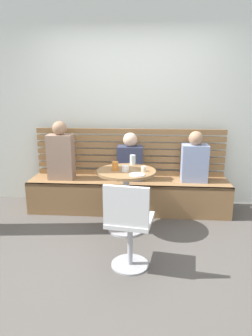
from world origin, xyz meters
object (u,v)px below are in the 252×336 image
cup_ceramic_white (125,169)px  plate_small (137,175)px  person_child_middle (195,159)px  cup_glass_tall (133,160)px  cafe_table (126,189)px  person_adult (61,153)px  cup_espresso_small (144,169)px  phone_on_table (125,169)px  white_chair (129,223)px  cup_tumbler_orange (115,166)px  person_child_left (130,159)px  booth_bench (128,195)px

cup_ceramic_white → plate_small: size_ratio=0.47×
person_child_middle → cup_glass_tall: person_child_middle is taller
cafe_table → person_adult: 1.15m
person_child_middle → cup_espresso_small: size_ratio=12.04×
plate_small → phone_on_table: 0.28m
white_chair → cup_tumbler_orange: bearing=104.7°
person_child_middle → person_child_left: bearing=179.1°
person_child_middle → phone_on_table: (-0.88, -0.58, 0.01)m
plate_small → person_child_middle: bearing=48.3°
white_chair → phone_on_table: size_ratio=6.07×
booth_bench → plate_small: size_ratio=15.88×
phone_on_table → person_adult: bearing=140.4°
phone_on_table → cup_tumbler_orange: bearing=-162.4°
white_chair → plate_small: bearing=85.7°
person_child_left → cup_espresso_small: person_child_left is taller
person_adult → phone_on_table: (0.92, -0.56, -0.05)m
person_adult → cup_espresso_small: (1.14, -0.63, -0.03)m
person_child_left → cup_glass_tall: bearing=-81.4°
person_adult → phone_on_table: person_adult is taller
cup_ceramic_white → person_adult: bearing=144.5°
booth_bench → person_child_left: person_child_left is taller
person_child_middle → cup_tumbler_orange: 1.17m
phone_on_table → cup_glass_tall: bearing=64.2°
plate_small → person_adult: bearing=143.2°
white_chair → person_child_left: bearing=93.2°
plate_small → person_child_left: bearing=98.8°
person_adult → cup_espresso_small: 1.30m
person_child_middle → phone_on_table: 1.05m
phone_on_table → cafe_table: bearing=-79.4°
cup_glass_tall → cup_espresso_small: size_ratio=2.14×
plate_small → cup_tumbler_orange: bearing=144.5°
white_chair → cup_espresso_small: size_ratio=15.18×
person_child_middle → cup_ceramic_white: (-0.87, -0.68, 0.04)m
cup_tumbler_orange → person_child_middle: bearing=32.6°
person_adult → cafe_table: bearing=-32.9°
cup_tumbler_orange → cup_ceramic_white: bearing=-22.9°
person_child_middle → white_chair: bearing=-118.3°
cup_espresso_small → phone_on_table: cup_espresso_small is taller
cup_espresso_small → phone_on_table: bearing=161.9°
person_child_middle → plate_small: (-0.73, -0.82, 0.01)m
white_chair → plate_small: white_chair is taller
person_child_middle → phone_on_table: bearing=-146.6°
booth_bench → person_child_left: 0.50m
cafe_table → cup_glass_tall: bearing=78.3°
cup_tumbler_orange → booth_bench: bearing=79.7°
cup_glass_tall → cafe_table: bearing=-101.7°
cup_glass_tall → person_child_left: bearing=98.6°
person_child_middle → phone_on_table: size_ratio=4.82×
cafe_table → cup_espresso_small: size_ratio=13.21×
cafe_table → white_chair: (0.08, -0.81, -0.05)m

